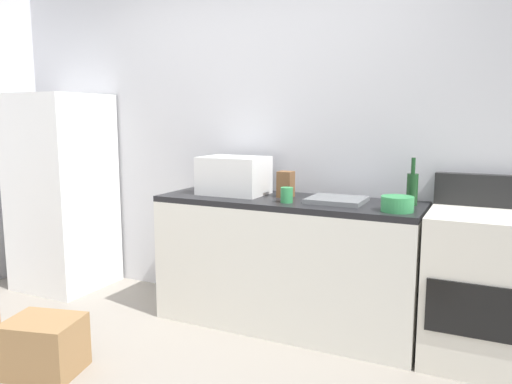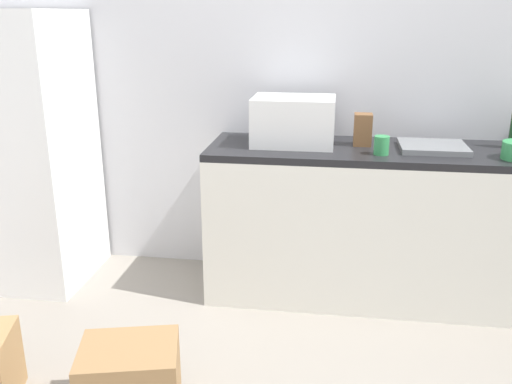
{
  "view_description": "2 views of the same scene",
  "coord_description": "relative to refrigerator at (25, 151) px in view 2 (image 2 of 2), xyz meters",
  "views": [
    {
      "loc": [
        1.55,
        -1.89,
        1.45
      ],
      "look_at": [
        0.13,
        1.06,
        0.95
      ],
      "focal_mm": 34.77,
      "sensor_mm": 36.0,
      "label": 1
    },
    {
      "loc": [
        0.11,
        -1.87,
        1.62
      ],
      "look_at": [
        -0.3,
        0.93,
        0.7
      ],
      "focal_mm": 38.83,
      "sensor_mm": 36.0,
      "label": 2
    }
  ],
  "objects": [
    {
      "name": "coffee_mug",
      "position": [
        2.1,
        -0.1,
        0.13
      ],
      "size": [
        0.08,
        0.08,
        0.1
      ],
      "primitive_type": "cylinder",
      "color": "#338C4C",
      "rests_on": "kitchen_counter"
    },
    {
      "name": "sink_basin",
      "position": [
        2.39,
        0.06,
        0.09
      ],
      "size": [
        0.36,
        0.32,
        0.03
      ],
      "primitive_type": "cube",
      "color": "slate",
      "rests_on": "kitchen_counter"
    },
    {
      "name": "knife_block",
      "position": [
        2.01,
        0.11,
        0.17
      ],
      "size": [
        0.1,
        0.1,
        0.18
      ],
      "primitive_type": "cube",
      "color": "brown",
      "rests_on": "kitchen_counter"
    },
    {
      "name": "kitchen_counter",
      "position": [
        2.05,
        0.05,
        -0.37
      ],
      "size": [
        1.8,
        0.6,
        0.9
      ],
      "color": "silver",
      "rests_on": "ground_plane"
    },
    {
      "name": "wall_back",
      "position": [
        1.75,
        0.4,
        0.48
      ],
      "size": [
        5.0,
        0.1,
        2.6
      ],
      "primitive_type": "cube",
      "color": "silver",
      "rests_on": "ground_plane"
    },
    {
      "name": "refrigerator",
      "position": [
        0.0,
        0.0,
        0.0
      ],
      "size": [
        0.68,
        0.66,
        1.64
      ],
      "primitive_type": "cube",
      "color": "white",
      "rests_on": "ground_plane"
    },
    {
      "name": "microwave",
      "position": [
        1.62,
        0.08,
        0.21
      ],
      "size": [
        0.46,
        0.34,
        0.27
      ],
      "primitive_type": "cube",
      "color": "white",
      "rests_on": "kitchen_counter"
    },
    {
      "name": "cardboard_box_large",
      "position": [
        1.06,
        -1.17,
        -0.66
      ],
      "size": [
        0.47,
        0.41,
        0.32
      ],
      "primitive_type": "cube",
      "rotation": [
        0.0,
        0.0,
        0.25
      ],
      "color": "olive",
      "rests_on": "ground_plane"
    }
  ]
}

